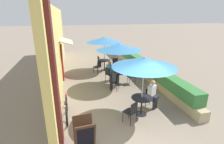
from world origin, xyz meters
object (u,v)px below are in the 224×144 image
patio_umbrella_far (104,40)px  menu_board (84,134)px  patio_table_far (104,63)px  cafe_chair_far_right (100,61)px  cafe_chair_far_left (115,63)px  cafe_chair_far_back (98,66)px  cafe_chair_near_left (132,111)px  seated_patron_near_right (153,93)px  cafe_chair_mid_back (131,75)px  patio_umbrella_mid (119,47)px  seated_patron_mid_left (110,70)px  cafe_chair_mid_left (109,73)px  patio_umbrella_near (144,62)px  bicycle_leaning (67,109)px  coffee_cup_mid (118,72)px  cafe_chair_mid_right (116,81)px  seated_patron_mid_right (114,78)px  patio_table_near (142,102)px  patio_table_mid (119,75)px  cafe_chair_near_right (150,96)px

patio_umbrella_far → menu_board: patio_umbrella_far is taller
patio_table_far → cafe_chair_far_right: size_ratio=0.96×
cafe_chair_far_left → cafe_chair_far_back: 1.32m
patio_table_far → cafe_chair_near_left: bearing=-92.9°
seated_patron_near_right → cafe_chair_near_left: bearing=1.6°
seated_patron_near_right → cafe_chair_mid_back: 2.87m
patio_umbrella_mid → seated_patron_mid_left: 1.69m
cafe_chair_mid_left → patio_umbrella_far: patio_umbrella_far is taller
patio_umbrella_near → bicycle_leaning: bearing=170.3°
patio_umbrella_mid → cafe_chair_mid_back: (0.76, 0.05, -1.67)m
patio_umbrella_mid → coffee_cup_mid: bearing=-145.9°
cafe_chair_mid_right → seated_patron_mid_right: bearing=90.0°
seated_patron_near_right → bicycle_leaning: 3.59m
patio_table_near → bicycle_leaning: bearing=170.3°
cafe_chair_mid_right → coffee_cup_mid: bearing=8.9°
seated_patron_near_right → patio_umbrella_near: bearing=-2.7°
patio_umbrella_near → cafe_chair_far_left: size_ratio=2.78×
cafe_chair_near_left → patio_table_far: bearing=54.6°
cafe_chair_mid_right → cafe_chair_far_right: size_ratio=1.00×
cafe_chair_near_left → bicycle_leaning: (-2.32, 0.97, -0.14)m
cafe_chair_far_left → cafe_chair_far_back: same height
cafe_chair_mid_left → cafe_chair_mid_back: bearing=35.8°
cafe_chair_far_right → seated_patron_mid_left: bearing=-7.1°
seated_patron_near_right → patio_table_mid: bearing=-108.6°
seated_patron_mid_left → patio_umbrella_far: size_ratio=0.52×
cafe_chair_mid_left → seated_patron_near_right: bearing=-10.0°
cafe_chair_far_right → bicycle_leaning: bearing=-30.4°
patio_umbrella_near → patio_umbrella_far: (-0.27, 6.05, 0.00)m
patio_table_near → patio_table_mid: (-0.04, 3.19, 0.00)m
seated_patron_mid_left → cafe_chair_far_right: seated_patron_mid_left is taller
cafe_chair_mid_left → menu_board: size_ratio=0.91×
patio_table_mid → cafe_chair_near_left: bearing=-98.7°
cafe_chair_near_left → seated_patron_mid_left: bearing=54.4°
cafe_chair_mid_back → cafe_chair_far_back: same height
patio_umbrella_far → cafe_chair_far_left: 1.84m
patio_umbrella_mid → cafe_chair_mid_left: bearing=123.8°
seated_patron_mid_left → patio_umbrella_far: (0.09, 2.17, 1.50)m
seated_patron_mid_right → patio_table_far: seated_patron_mid_right is taller
seated_patron_mid_right → menu_board: (-1.92, -3.87, -0.21)m
patio_table_near → seated_patron_mid_right: seated_patron_mid_right is taller
seated_patron_mid_left → cafe_chair_far_back: seated_patron_mid_left is taller
patio_umbrella_near → cafe_chair_mid_left: (-0.46, 3.83, -1.67)m
cafe_chair_mid_back → patio_table_far: (-0.99, 2.81, 0.05)m
patio_umbrella_near → menu_board: 3.22m
seated_patron_near_right → patio_table_mid: 2.90m
cafe_chair_near_left → seated_patron_near_right: 1.53m
cafe_chair_near_right → seated_patron_mid_left: bearing=-106.7°
cafe_chair_mid_back → cafe_chair_far_back: (-1.53, 2.27, 0.00)m
cafe_chair_mid_right → cafe_chair_far_left: 3.45m
patio_umbrella_near → cafe_chair_mid_back: (0.72, 3.25, -1.67)m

